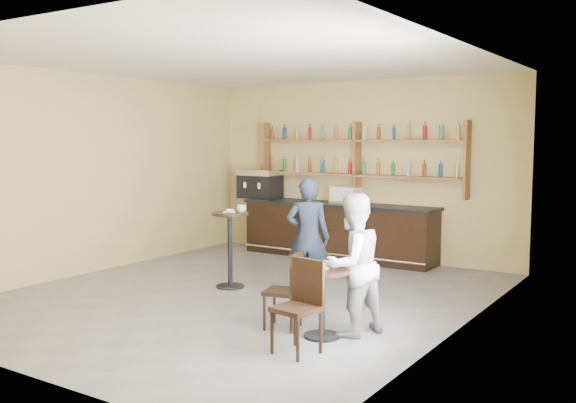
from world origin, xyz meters
The scene contains 23 objects.
floor centered at (0.00, 0.00, 0.00)m, with size 7.00×7.00×0.00m, color #5F5F63.
ceiling centered at (0.00, 0.00, 3.20)m, with size 7.00×7.00×0.00m, color white.
wall_back centered at (0.00, 3.50, 1.60)m, with size 7.00×7.00×0.00m, color tan.
wall_front centered at (0.00, -3.50, 1.60)m, with size 7.00×7.00×0.00m, color tan.
wall_left centered at (-3.00, 0.00, 1.60)m, with size 7.00×7.00×0.00m, color tan.
wall_right centered at (3.00, 0.00, 1.60)m, with size 7.00×7.00×0.00m, color tan.
window_pane centered at (2.99, -1.20, 1.70)m, with size 2.00×2.00×0.00m, color white.
window_frame centered at (2.99, -1.20, 1.70)m, with size 0.04×1.70×2.10m, color black, non-canonical shape.
shelf_unit centered at (0.00, 3.37, 1.81)m, with size 4.00×0.26×1.40m, color brown, non-canonical shape.
liquor_bottles centered at (0.00, 3.37, 1.98)m, with size 3.68×0.10×1.00m, color #8C5919, non-canonical shape.
bar_counter centered at (-0.25, 3.15, 0.50)m, with size 3.70×0.72×1.00m, color black, non-canonical shape.
espresso_machine centered at (-1.99, 3.15, 1.28)m, with size 0.78×0.50×0.56m, color black, non-canonical shape.
pastry_case centered at (-0.09, 3.15, 1.15)m, with size 0.50×0.40×0.30m, color silver, non-canonical shape.
pedestal_table centered at (-0.45, 0.26, 0.55)m, with size 0.54×0.54×1.10m, color black, non-canonical shape.
napkin centered at (-0.45, 0.26, 1.11)m, with size 0.17×0.17×0.00m, color white.
donut centered at (-0.44, 0.25, 1.13)m, with size 0.12×0.12×0.04m, color #B98343.
cup_pedestal centered at (-0.31, 0.36, 1.16)m, with size 0.13×0.13×0.10m, color white.
man_main centered at (0.76, 0.45, 0.82)m, with size 0.60×0.39×1.63m, color black.
cafe_table centered at (1.85, -1.04, 0.38)m, with size 0.60×0.60×0.76m, color black, non-canonical shape.
cup_cafe centered at (1.90, -1.04, 0.81)m, with size 0.09×0.09×0.09m, color white.
chair_west centered at (1.30, -0.99, 0.44)m, with size 0.38×0.38×0.87m, color black, non-canonical shape.
chair_south centered at (1.90, -1.64, 0.47)m, with size 0.41×0.41×0.95m, color black, non-canonical shape.
patron_second centered at (2.07, -0.77, 0.79)m, with size 0.76×0.60×1.57m, color #939398.
Camera 1 is at (5.27, -6.95, 2.17)m, focal length 40.00 mm.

